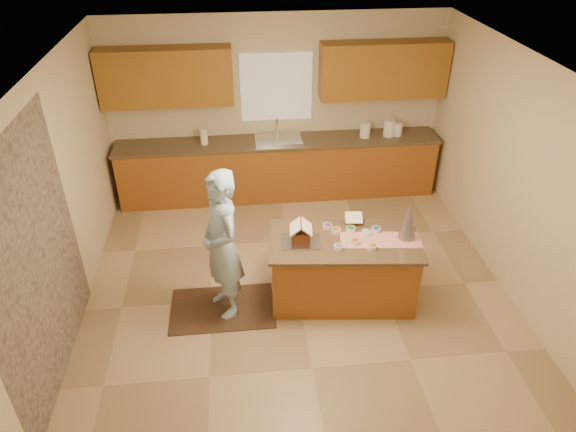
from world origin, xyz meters
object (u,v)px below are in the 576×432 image
at_px(island_base, 342,270).
at_px(gingerbread_house, 301,234).
at_px(boy, 222,246).
at_px(tinsel_tree, 409,219).

relative_size(island_base, gingerbread_house, 5.86).
height_order(island_base, boy, boy).
distance_m(island_base, tinsel_tree, 0.97).
height_order(tinsel_tree, boy, boy).
bearing_deg(gingerbread_house, boy, -175.42).
xyz_separation_m(tinsel_tree, boy, (-2.05, -0.03, -0.17)).
bearing_deg(tinsel_tree, island_base, 177.66).
relative_size(boy, gingerbread_house, 6.44).
bearing_deg(boy, island_base, 69.71).
xyz_separation_m(island_base, tinsel_tree, (0.69, -0.03, 0.67)).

